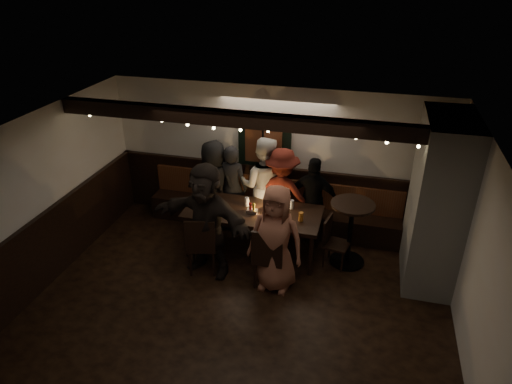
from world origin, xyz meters
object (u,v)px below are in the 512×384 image
(chair_near_left, at_px, (202,242))
(person_a, at_px, (214,185))
(person_f, at_px, (207,220))
(person_g, at_px, (276,239))
(person_c, at_px, (264,185))
(person_d, at_px, (282,194))
(dining_table, at_px, (253,215))
(chair_end, at_px, (332,239))
(high_top, at_px, (351,226))
(chair_near_right, at_px, (268,255))
(person_b, at_px, (232,187))
(person_e, at_px, (313,200))

(chair_near_left, relative_size, person_a, 0.61)
(person_f, height_order, person_g, person_f)
(person_c, distance_m, person_d, 0.37)
(dining_table, distance_m, person_c, 0.78)
(chair_near_left, bearing_deg, person_c, 68.07)
(person_a, bearing_deg, person_f, 111.20)
(chair_end, relative_size, person_g, 0.50)
(dining_table, xyz_separation_m, chair_near_left, (-0.62, -0.76, -0.16))
(person_c, bearing_deg, chair_end, 147.44)
(person_a, distance_m, person_g, 2.09)
(dining_table, relative_size, high_top, 2.03)
(chair_end, bearing_deg, chair_near_right, -135.95)
(high_top, bearing_deg, chair_end, -157.55)
(chair_near_right, bearing_deg, person_f, 170.79)
(person_g, bearing_deg, chair_near_left, -176.78)
(dining_table, distance_m, chair_end, 1.35)
(person_f, bearing_deg, person_d, 70.55)
(high_top, distance_m, person_g, 1.37)
(chair_near_right, height_order, chair_end, chair_near_right)
(chair_end, distance_m, person_c, 1.59)
(chair_near_right, distance_m, person_f, 1.09)
(person_a, bearing_deg, chair_near_right, 138.42)
(person_c, xyz_separation_m, person_f, (-0.55, -1.44, 0.03))
(chair_near_right, height_order, person_a, person_a)
(person_b, xyz_separation_m, person_c, (0.58, 0.03, 0.10))
(high_top, distance_m, person_e, 0.90)
(chair_end, bearing_deg, person_e, 121.27)
(dining_table, distance_m, person_e, 1.14)
(person_a, xyz_separation_m, person_g, (1.47, -1.48, 0.01))
(person_e, bearing_deg, high_top, 143.58)
(person_b, bearing_deg, person_e, 178.40)
(person_b, bearing_deg, chair_near_right, 123.88)
(chair_near_left, xyz_separation_m, person_a, (-0.29, 1.45, 0.27))
(chair_near_left, xyz_separation_m, person_e, (1.52, 1.45, 0.20))
(chair_near_right, relative_size, person_c, 0.57)
(person_g, bearing_deg, chair_near_right, -151.00)
(high_top, distance_m, person_f, 2.29)
(dining_table, bearing_deg, person_g, -54.55)
(high_top, xyz_separation_m, person_d, (-1.24, 0.55, 0.14))
(chair_near_left, bearing_deg, chair_end, 21.39)
(chair_end, relative_size, person_f, 0.45)
(dining_table, height_order, person_d, person_d)
(person_e, height_order, person_f, person_f)
(high_top, xyz_separation_m, person_e, (-0.69, 0.58, 0.07))
(person_e, bearing_deg, person_c, -0.50)
(dining_table, bearing_deg, chair_end, -0.05)
(person_b, relative_size, person_g, 0.95)
(chair_near_right, xyz_separation_m, person_d, (-0.12, 1.49, 0.26))
(dining_table, bearing_deg, person_d, 62.14)
(chair_end, height_order, person_d, person_d)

